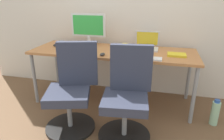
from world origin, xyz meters
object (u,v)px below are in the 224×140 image
Objects in this scene: office_chair_left at (72,91)px; coffee_mug at (125,47)px; open_laptop at (146,45)px; water_bottle_on_floor at (215,113)px; office_chair_right at (127,98)px; desktop_monitor at (88,27)px.

coffee_mug is at bearing 57.96° from office_chair_left.
coffee_mug is (-0.26, -0.17, -0.01)m from open_laptop.
water_bottle_on_floor is at bearing -28.69° from open_laptop.
office_chair_right is at bearing -96.25° from open_laptop.
office_chair_right is 3.03× the size of water_bottle_on_floor.
office_chair_right reaches higher than coffee_mug.
open_laptop is at bearing 51.49° from office_chair_left.
water_bottle_on_floor is 1.91m from desktop_monitor.
water_bottle_on_floor is (1.53, 0.41, -0.28)m from office_chair_left.
open_laptop is (0.09, 0.87, 0.35)m from office_chair_right.
office_chair_left is 3.03× the size of water_bottle_on_floor.
office_chair_left is at bearing -165.19° from water_bottle_on_floor.
office_chair_left reaches higher than water_bottle_on_floor.
open_laptop is (0.81, -0.02, -0.20)m from desktop_monitor.
office_chair_left is 10.22× the size of coffee_mug.
coffee_mug is (0.55, -0.19, -0.20)m from desktop_monitor.
desktop_monitor reaches higher than water_bottle_on_floor.
desktop_monitor is at bearing 163.79° from water_bottle_on_floor.
open_laptop is at bearing 151.31° from water_bottle_on_floor.
office_chair_left and office_chair_right have the same top height.
office_chair_left is at bearing -128.51° from open_laptop.
water_bottle_on_floor is 1.00× the size of open_laptop.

